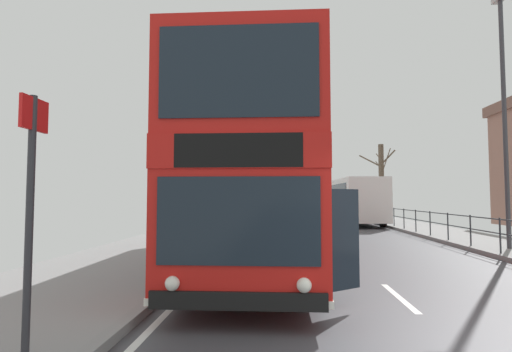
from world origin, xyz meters
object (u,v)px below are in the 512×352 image
Objects in this scene: double_decker_bus_main at (259,179)px; bare_tree_far_00 at (381,180)px; bus_stop_sign_near at (31,195)px; street_lamp_far_side at (504,101)px; background_bus_far_lane at (352,200)px.

double_decker_bus_main is 20.97m from bare_tree_far_00.
street_lamp_far_side is at bearing 41.63° from bus_stop_sign_near.
double_decker_bus_main is at bearing -113.82° from bare_tree_far_00.
bus_stop_sign_near is at bearing -138.37° from street_lamp_far_side.
bare_tree_far_00 is (8.46, 19.17, 0.82)m from double_decker_bus_main.
bare_tree_far_00 is (10.54, 25.86, 1.32)m from bus_stop_sign_near.
background_bus_far_lane is 23.89m from bus_stop_sign_near.
background_bus_far_lane is at bearing 71.30° from bus_stop_sign_near.
double_decker_bus_main is 1.31× the size of street_lamp_far_side.
background_bus_far_lane is 4.59m from bare_tree_far_00.
street_lamp_far_side is (8.12, 2.37, 2.71)m from double_decker_bus_main.
bare_tree_far_00 is (0.35, 16.80, -1.89)m from street_lamp_far_side.
bus_stop_sign_near is at bearing -108.70° from background_bus_far_lane.
bare_tree_far_00 is at bearing 66.18° from double_decker_bus_main.
double_decker_bus_main is 4.02× the size of bus_stop_sign_near.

